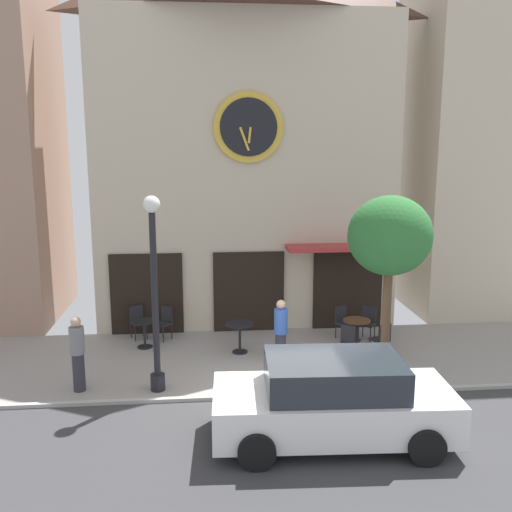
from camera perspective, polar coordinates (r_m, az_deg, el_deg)
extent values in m
cube|color=gray|center=(14.48, 1.78, -10.31)|extent=(26.20, 4.52, 0.05)
cube|color=#38383A|center=(9.80, 5.90, -21.69)|extent=(26.20, 6.10, 0.05)
cube|color=#A8A5A0|center=(12.41, 3.09, -13.80)|extent=(26.20, 0.12, 0.08)
cube|color=beige|center=(17.05, -1.14, 8.35)|extent=(8.62, 2.71, 8.87)
cylinder|color=gold|center=(15.62, -0.77, 12.83)|extent=(1.89, 0.10, 1.89)
cylinder|color=black|center=(15.56, -0.75, 12.84)|extent=(1.55, 0.04, 1.55)
cube|color=gold|center=(15.52, -0.64, 12.06)|extent=(0.11, 0.03, 0.43)
cube|color=gold|center=(15.51, -1.17, 11.70)|extent=(0.29, 0.03, 0.64)
cube|color=black|center=(16.21, -10.93, -3.78)|extent=(2.01, 0.10, 2.30)
cube|color=black|center=(16.17, -0.73, -3.60)|extent=(2.01, 0.10, 2.30)
cube|color=black|center=(16.64, 9.20, -3.32)|extent=(2.01, 0.10, 2.30)
cube|color=#B23333|center=(15.96, 8.02, 0.87)|extent=(2.76, 0.90, 0.12)
cube|color=beige|center=(19.86, 22.80, 12.15)|extent=(5.17, 3.94, 11.81)
cylinder|color=black|center=(12.84, -9.85, -12.39)|extent=(0.32, 0.32, 0.36)
cylinder|color=black|center=(12.25, -10.12, -4.79)|extent=(0.14, 0.14, 3.89)
sphere|color=white|center=(11.84, -10.48, 5.14)|extent=(0.36, 0.36, 0.36)
cylinder|color=brown|center=(13.15, 12.94, -6.56)|extent=(0.20, 0.20, 2.67)
ellipsoid|color=#2D7033|center=(12.69, 13.33, 2.02)|extent=(1.85, 1.67, 1.76)
cylinder|color=black|center=(15.33, -11.15, -7.74)|extent=(0.07, 0.07, 0.73)
cylinder|color=black|center=(15.44, -11.10, -8.96)|extent=(0.40, 0.40, 0.03)
cylinder|color=black|center=(15.21, -11.20, -6.44)|extent=(0.63, 0.63, 0.03)
cylinder|color=black|center=(14.70, -1.64, -8.28)|extent=(0.07, 0.07, 0.76)
cylinder|color=black|center=(14.83, -1.63, -9.61)|extent=(0.40, 0.40, 0.03)
cylinder|color=black|center=(14.58, -1.64, -6.87)|extent=(0.73, 0.73, 0.03)
cylinder|color=black|center=(15.26, 10.07, -7.75)|extent=(0.07, 0.07, 0.74)
cylinder|color=black|center=(15.38, 10.02, -9.00)|extent=(0.40, 0.40, 0.03)
cylinder|color=brown|center=(15.14, 10.12, -6.41)|extent=(0.72, 0.72, 0.03)
cube|color=black|center=(14.72, 12.31, -8.23)|extent=(0.53, 0.53, 0.04)
cube|color=black|center=(14.52, 12.83, -7.58)|extent=(0.36, 0.19, 0.45)
cylinder|color=black|center=(15.02, 12.33, -8.74)|extent=(0.03, 0.03, 0.45)
cylinder|color=black|center=(14.81, 11.34, -9.00)|extent=(0.03, 0.03, 0.45)
cylinder|color=black|center=(14.79, 13.22, -9.10)|extent=(0.03, 0.03, 0.45)
cylinder|color=black|center=(14.57, 12.22, -9.37)|extent=(0.03, 0.03, 0.45)
cube|color=black|center=(16.01, -11.72, -6.61)|extent=(0.53, 0.53, 0.04)
cube|color=black|center=(16.10, -11.97, -5.67)|extent=(0.36, 0.20, 0.45)
cylinder|color=black|center=(15.87, -12.06, -7.63)|extent=(0.03, 0.03, 0.45)
cylinder|color=black|center=(15.98, -10.90, -7.46)|extent=(0.03, 0.03, 0.45)
cylinder|color=black|center=(16.18, -12.46, -7.29)|extent=(0.03, 0.03, 0.45)
cylinder|color=black|center=(16.28, -11.32, -7.12)|extent=(0.03, 0.03, 0.45)
cube|color=black|center=(14.52, 9.51, -8.40)|extent=(0.56, 0.56, 0.04)
cube|color=black|center=(14.29, 9.26, -7.76)|extent=(0.33, 0.26, 0.45)
cylinder|color=black|center=(14.69, 10.36, -9.13)|extent=(0.03, 0.03, 0.45)
cylinder|color=black|center=(14.80, 9.12, -8.92)|extent=(0.03, 0.03, 0.45)
cylinder|color=black|center=(14.39, 9.85, -9.55)|extent=(0.03, 0.03, 0.45)
cylinder|color=black|center=(14.51, 8.59, -9.33)|extent=(0.03, 0.03, 0.45)
cube|color=black|center=(15.80, -9.38, -6.76)|extent=(0.56, 0.56, 0.04)
cube|color=black|center=(15.86, -8.96, -5.83)|extent=(0.32, 0.27, 0.45)
cylinder|color=black|center=(15.87, -10.23, -7.57)|extent=(0.03, 0.03, 0.45)
cylinder|color=black|center=(15.64, -9.32, -7.81)|extent=(0.03, 0.03, 0.45)
cylinder|color=black|center=(16.10, -9.39, -7.26)|extent=(0.03, 0.03, 0.45)
cylinder|color=black|center=(15.88, -8.48, -7.49)|extent=(0.03, 0.03, 0.45)
cube|color=black|center=(15.86, 11.09, -6.75)|extent=(0.56, 0.56, 0.04)
cube|color=black|center=(15.96, 11.34, -5.80)|extent=(0.33, 0.26, 0.45)
cylinder|color=black|center=(15.83, 10.27, -7.61)|extent=(0.03, 0.03, 0.45)
cylinder|color=black|center=(15.73, 11.44, -7.79)|extent=(0.03, 0.03, 0.45)
cylinder|color=black|center=(16.14, 10.70, -7.26)|extent=(0.03, 0.03, 0.45)
cylinder|color=black|center=(16.03, 11.85, -7.43)|extent=(0.03, 0.03, 0.45)
cube|color=black|center=(15.86, 8.93, -6.68)|extent=(0.54, 0.54, 0.04)
cube|color=black|center=(15.92, 8.53, -5.74)|extent=(0.36, 0.21, 0.45)
cylinder|color=black|center=(15.70, 8.85, -7.72)|extent=(0.03, 0.03, 0.45)
cylinder|color=black|center=(15.92, 9.78, -7.49)|extent=(0.03, 0.03, 0.45)
cylinder|color=black|center=(15.94, 8.04, -7.40)|extent=(0.03, 0.03, 0.45)
cylinder|color=black|center=(16.16, 8.96, -7.18)|extent=(0.03, 0.03, 0.45)
cylinder|color=#2D2D38|center=(13.79, 2.49, -9.43)|extent=(0.32, 0.32, 0.85)
cylinder|color=#3359B2|center=(13.55, 2.52, -6.56)|extent=(0.39, 0.39, 0.60)
sphere|color=tan|center=(13.43, 2.53, -4.90)|extent=(0.22, 0.22, 0.22)
cylinder|color=#2D2D38|center=(13.11, -17.40, -11.09)|extent=(0.31, 0.31, 0.85)
cylinder|color=slate|center=(12.86, -17.59, -8.09)|extent=(0.38, 0.38, 0.60)
sphere|color=tan|center=(12.73, -17.70, -6.35)|extent=(0.22, 0.22, 0.22)
cube|color=white|center=(10.66, 7.74, -15.00)|extent=(4.38, 1.99, 0.75)
cube|color=#262B33|center=(10.39, 7.84, -11.75)|extent=(2.48, 1.69, 0.60)
cylinder|color=black|center=(10.37, 16.78, -17.93)|extent=(0.65, 0.25, 0.64)
cylinder|color=black|center=(11.89, 13.85, -13.83)|extent=(0.65, 0.25, 0.64)
cylinder|color=black|center=(9.85, 0.08, -19.06)|extent=(0.65, 0.25, 0.64)
cylinder|color=black|center=(11.44, -0.37, -14.51)|extent=(0.65, 0.25, 0.64)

